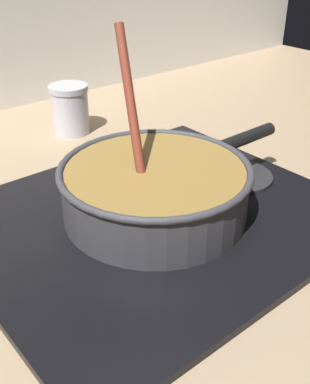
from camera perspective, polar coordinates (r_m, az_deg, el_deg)
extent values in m
cube|color=#9E8466|center=(0.62, 5.48, -13.21)|extent=(2.40, 1.60, 0.04)
cube|color=black|center=(0.73, 0.00, -3.05)|extent=(0.56, 0.48, 0.01)
torus|color=#592D0C|center=(0.72, 0.00, -2.38)|extent=(0.19, 0.19, 0.01)
cylinder|color=#262628|center=(0.84, 9.82, 1.94)|extent=(0.13, 0.13, 0.01)
cylinder|color=#38383D|center=(0.71, 0.00, 0.00)|extent=(0.28, 0.28, 0.08)
cylinder|color=olive|center=(0.70, 0.00, 0.28)|extent=(0.27, 0.27, 0.07)
torus|color=#38383D|center=(0.69, 0.00, 2.80)|extent=(0.29, 0.29, 0.01)
cylinder|color=black|center=(0.82, 11.00, 6.48)|extent=(0.13, 0.02, 0.02)
cylinder|color=#EDD88C|center=(0.72, 2.92, 3.13)|extent=(0.03, 0.03, 0.01)
cylinder|color=beige|center=(0.74, -2.29, 4.06)|extent=(0.04, 0.04, 0.01)
cylinder|color=#E5CC7A|center=(0.69, 0.02, 2.06)|extent=(0.03, 0.03, 0.01)
cylinder|color=beige|center=(0.64, -2.73, -0.35)|extent=(0.03, 0.03, 0.01)
cylinder|color=#E5CC7A|center=(0.66, 0.94, 0.61)|extent=(0.03, 0.03, 0.01)
cylinder|color=beige|center=(0.69, -3.85, 2.00)|extent=(0.04, 0.04, 0.01)
cylinder|color=#E5CC7A|center=(0.77, -1.69, 5.19)|extent=(0.03, 0.03, 0.01)
cylinder|color=maroon|center=(0.69, -2.96, 10.61)|extent=(0.06, 0.12, 0.21)
cube|color=brown|center=(0.68, -1.51, 1.01)|extent=(0.04, 0.05, 0.01)
cylinder|color=silver|center=(1.04, -10.23, 9.52)|extent=(0.08, 0.08, 0.09)
cylinder|color=#B2B2B7|center=(1.03, -10.49, 12.27)|extent=(0.08, 0.08, 0.01)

